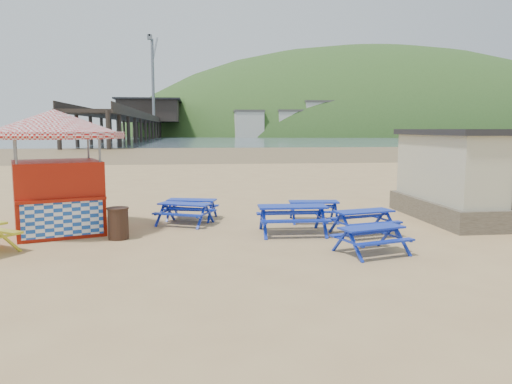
{
  "coord_description": "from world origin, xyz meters",
  "views": [
    {
      "loc": [
        -0.97,
        -15.38,
        3.14
      ],
      "look_at": [
        1.1,
        1.5,
        1.0
      ],
      "focal_mm": 35.0,
      "sensor_mm": 36.0,
      "label": 1
    }
  ],
  "objects": [
    {
      "name": "sea",
      "position": [
        0.0,
        170.0,
        0.01
      ],
      "size": [
        400.0,
        400.0,
        0.0
      ],
      "primitive_type": "plane",
      "color": "#41525D",
      "rests_on": "ground"
    },
    {
      "name": "headland_town",
      "position": [
        90.0,
        229.68,
        -9.91
      ],
      "size": [
        264.0,
        144.0,
        108.0
      ],
      "color": "#2D4C1E",
      "rests_on": "ground"
    },
    {
      "name": "picnic_table_blue_f",
      "position": [
        4.01,
        -1.22,
        0.37
      ],
      "size": [
        2.06,
        1.81,
        0.74
      ],
      "rotation": [
        0.0,
        0.0,
        0.25
      ],
      "color": "#0036A2",
      "rests_on": "ground"
    },
    {
      "name": "ground",
      "position": [
        0.0,
        0.0,
        0.0
      ],
      "size": [
        400.0,
        400.0,
        0.0
      ],
      "primitive_type": "plane",
      "color": "tan",
      "rests_on": "ground"
    },
    {
      "name": "picnic_table_blue_b",
      "position": [
        -1.33,
        1.09,
        0.36
      ],
      "size": [
        2.12,
        1.96,
        0.72
      ],
      "rotation": [
        0.0,
        0.0,
        -0.43
      ],
      "color": "#0036A2",
      "rests_on": "ground"
    },
    {
      "name": "wet_sand",
      "position": [
        0.0,
        55.0,
        0.0
      ],
      "size": [
        400.0,
        400.0,
        0.0
      ],
      "primitive_type": "plane",
      "color": "olive",
      "rests_on": "ground"
    },
    {
      "name": "picnic_table_blue_c",
      "position": [
        3.05,
        1.13,
        0.35
      ],
      "size": [
        1.79,
        1.5,
        0.7
      ],
      "rotation": [
        0.0,
        0.0,
        -0.1
      ],
      "color": "#0036A2",
      "rests_on": "ground"
    },
    {
      "name": "picnic_table_blue_a",
      "position": [
        -1.1,
        2.06,
        0.35
      ],
      "size": [
        1.96,
        1.73,
        0.7
      ],
      "rotation": [
        0.0,
        0.0,
        -0.25
      ],
      "color": "#0036A2",
      "rests_on": "ground"
    },
    {
      "name": "litter_bin",
      "position": [
        -3.19,
        -0.92,
        0.47
      ],
      "size": [
        0.63,
        0.63,
        0.92
      ],
      "color": "#321D12",
      "rests_on": "ground"
    },
    {
      "name": "picnic_table_blue_e",
      "position": [
        3.45,
        -3.44,
        0.35
      ],
      "size": [
        1.98,
        1.76,
        0.7
      ],
      "rotation": [
        0.0,
        0.0,
        0.29
      ],
      "color": "#0036A2",
      "rests_on": "ground"
    },
    {
      "name": "pier",
      "position": [
        -17.99,
        178.23,
        5.46
      ],
      "size": [
        24.0,
        220.0,
        39.29
      ],
      "color": "black",
      "rests_on": "ground"
    },
    {
      "name": "ice_cream_kiosk",
      "position": [
        -5.12,
        0.24,
        2.35
      ],
      "size": [
        5.34,
        5.34,
        3.74
      ],
      "rotation": [
        0.0,
        0.0,
        0.34
      ],
      "color": "#9A1709",
      "rests_on": "ground"
    },
    {
      "name": "picnic_table_blue_d",
      "position": [
        1.93,
        -0.79,
        0.43
      ],
      "size": [
        2.11,
        1.72,
        0.86
      ],
      "rotation": [
        0.0,
        0.0,
        -0.04
      ],
      "color": "#0036A2",
      "rests_on": "ground"
    }
  ]
}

